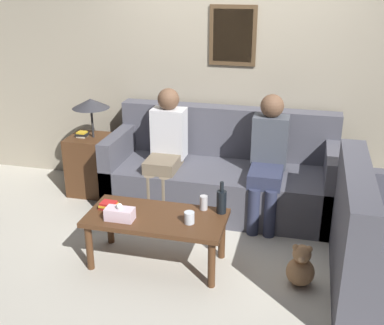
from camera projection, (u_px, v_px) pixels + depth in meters
The scene contains 13 objects.
ground_plane at pixel (210, 230), 4.61m from camera, with size 16.00×16.00×0.00m, color beige.
wall_back at pixel (232, 74), 5.05m from camera, with size 9.00×0.08×2.60m.
couch_main at pixel (222, 176), 4.98m from camera, with size 2.30×0.91×0.99m.
coffee_table at pixel (156, 223), 3.96m from camera, with size 1.14×0.55×0.45m.
side_table_with_lamp at pixel (91, 158), 5.26m from camera, with size 0.47×0.44×1.07m.
wine_bottle at pixel (221, 201), 3.95m from camera, with size 0.08×0.08×0.28m.
drinking_glass at pixel (189, 218), 3.80m from camera, with size 0.08×0.08×0.10m.
book_stack at pixel (109, 205), 4.05m from camera, with size 0.16×0.12×0.06m.
soda_can at pixel (204, 203), 4.02m from camera, with size 0.07×0.07×0.12m.
tissue_box at pixel (120, 214), 3.85m from camera, with size 0.23×0.12×0.15m.
person_left at pixel (166, 145), 4.84m from camera, with size 0.34×0.60×1.23m.
person_right at pixel (268, 154), 4.59m from camera, with size 0.34×0.64×1.24m.
teddy_bear at pixel (301, 267), 3.76m from camera, with size 0.22×0.22×0.35m.
Camera 1 is at (0.80, -3.96, 2.32)m, focal length 45.00 mm.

